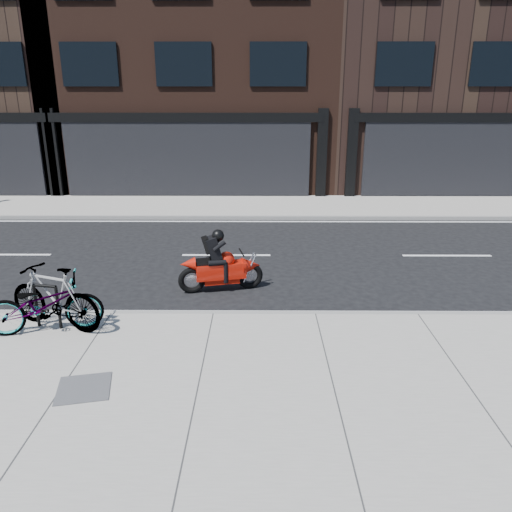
{
  "coord_description": "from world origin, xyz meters",
  "views": [
    {
      "loc": [
        0.9,
        -10.87,
        4.28
      ],
      "look_at": [
        0.83,
        -0.75,
        0.9
      ],
      "focal_mm": 35.0,
      "sensor_mm": 36.0,
      "label": 1
    }
  ],
  "objects_px": {
    "bike_rack": "(47,302)",
    "utility_grate": "(84,388)",
    "bicycle_front": "(44,304)",
    "bicycle_rear": "(54,297)",
    "motorcycle": "(224,266)"
  },
  "relations": [
    {
      "from": "bike_rack",
      "to": "motorcycle",
      "type": "xyz_separation_m",
      "value": [
        3.08,
        2.13,
        -0.05
      ]
    },
    {
      "from": "bicycle_rear",
      "to": "utility_grate",
      "type": "xyz_separation_m",
      "value": [
        1.14,
        -1.99,
        -0.59
      ]
    },
    {
      "from": "bike_rack",
      "to": "bicycle_front",
      "type": "xyz_separation_m",
      "value": [
        0.03,
        -0.17,
        0.03
      ]
    },
    {
      "from": "bike_rack",
      "to": "bicycle_rear",
      "type": "xyz_separation_m",
      "value": [
        0.15,
        0.0,
        0.1
      ]
    },
    {
      "from": "bike_rack",
      "to": "bicycle_rear",
      "type": "height_order",
      "value": "bicycle_rear"
    },
    {
      "from": "bike_rack",
      "to": "utility_grate",
      "type": "bearing_deg",
      "value": -57.11
    },
    {
      "from": "utility_grate",
      "to": "bike_rack",
      "type": "bearing_deg",
      "value": 122.89
    },
    {
      "from": "bicycle_front",
      "to": "bicycle_rear",
      "type": "relative_size",
      "value": 1.01
    },
    {
      "from": "bicycle_front",
      "to": "bike_rack",
      "type": "bearing_deg",
      "value": -2.54
    },
    {
      "from": "bike_rack",
      "to": "bicycle_front",
      "type": "relative_size",
      "value": 0.42
    },
    {
      "from": "motorcycle",
      "to": "utility_grate",
      "type": "relative_size",
      "value": 2.52
    },
    {
      "from": "bicycle_front",
      "to": "utility_grate",
      "type": "relative_size",
      "value": 2.68
    },
    {
      "from": "bike_rack",
      "to": "bicycle_front",
      "type": "bearing_deg",
      "value": -78.96
    },
    {
      "from": "motorcycle",
      "to": "utility_grate",
      "type": "xyz_separation_m",
      "value": [
        -1.79,
        -4.12,
        -0.44
      ]
    },
    {
      "from": "bike_rack",
      "to": "motorcycle",
      "type": "relative_size",
      "value": 0.45
    }
  ]
}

